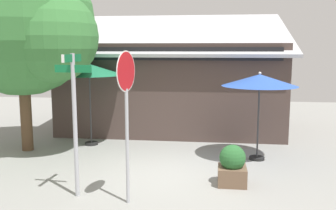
# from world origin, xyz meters

# --- Properties ---
(ground_plane) EXTENTS (28.00, 28.00, 0.10)m
(ground_plane) POSITION_xyz_m (0.00, 0.00, -0.05)
(ground_plane) COLOR gray
(cafe_building) EXTENTS (8.75, 5.40, 4.71)m
(cafe_building) POSITION_xyz_m (-0.48, 5.79, 1.78)
(cafe_building) COLOR #473833
(cafe_building) RESTS_ON ground
(street_sign_post) EXTENTS (0.81, 0.87, 3.10)m
(street_sign_post) POSITION_xyz_m (-1.77, -1.77, 1.88)
(street_sign_post) COLOR #A8AAB2
(street_sign_post) RESTS_ON ground
(stop_sign) EXTENTS (0.19, 0.80, 3.16)m
(stop_sign) POSITION_xyz_m (-0.58, -1.98, 2.22)
(stop_sign) COLOR #A8AAB2
(stop_sign) RESTS_ON ground
(patio_umbrella_forest_green_left) EXTENTS (2.24, 2.24, 2.77)m
(patio_umbrella_forest_green_left) POSITION_xyz_m (-2.90, 2.56, 2.49)
(patio_umbrella_forest_green_left) COLOR black
(patio_umbrella_forest_green_left) RESTS_ON ground
(patio_umbrella_royal_blue_center) EXTENTS (2.14, 2.14, 2.55)m
(patio_umbrella_royal_blue_center) POSITION_xyz_m (2.42, 1.51, 2.28)
(patio_umbrella_royal_blue_center) COLOR black
(patio_umbrella_royal_blue_center) RESTS_ON ground
(shade_tree) EXTENTS (4.77, 4.45, 6.20)m
(shade_tree) POSITION_xyz_m (-4.48, 1.56, 3.89)
(shade_tree) COLOR brown
(shade_tree) RESTS_ON ground
(sidewalk_planter) EXTENTS (0.66, 0.66, 0.96)m
(sidewalk_planter) POSITION_xyz_m (1.62, -0.63, 0.46)
(sidewalk_planter) COLOR brown
(sidewalk_planter) RESTS_ON ground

